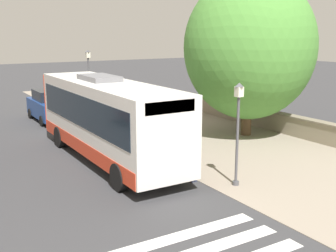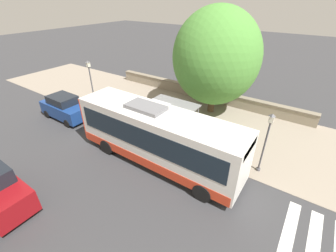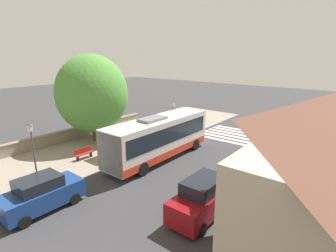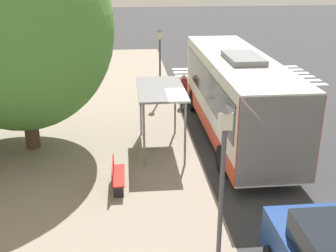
{
  "view_description": "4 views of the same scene",
  "coord_description": "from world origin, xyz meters",
  "px_view_note": "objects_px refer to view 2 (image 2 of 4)",
  "views": [
    {
      "loc": [
        8.74,
        18.74,
        5.45
      ],
      "look_at": [
        0.07,
        4.5,
        1.74
      ],
      "focal_mm": 45.0,
      "sensor_mm": 36.0,
      "label": 1
    },
    {
      "loc": [
        10.39,
        8.98,
        8.98
      ],
      "look_at": [
        1.01,
        2.52,
        2.26
      ],
      "focal_mm": 24.0,
      "sensor_mm": 36.0,
      "label": 2
    },
    {
      "loc": [
        15.01,
        -13.12,
        8.33
      ],
      "look_at": [
        1.79,
        3.4,
        2.56
      ],
      "focal_mm": 28.0,
      "sensor_mm": 36.0,
      "label": 3
    },
    {
      "loc": [
        -2.62,
        -13.86,
        6.85
      ],
      "look_at": [
        -1.08,
        1.68,
        0.81
      ],
      "focal_mm": 45.0,
      "sensor_mm": 36.0,
      "label": 4
    }
  ],
  "objects_px": {
    "bus": "(157,136)",
    "street_lamp_near": "(91,82)",
    "parked_car_behind_bus": "(65,107)",
    "pedestrian": "(236,161)",
    "bench": "(155,110)",
    "bus_shelter": "(175,108)",
    "shade_tree": "(216,57)",
    "street_lamp_far": "(266,139)"
  },
  "relations": [
    {
      "from": "bench",
      "to": "street_lamp_far",
      "type": "xyz_separation_m",
      "value": [
        2.16,
        9.3,
        1.77
      ]
    },
    {
      "from": "shade_tree",
      "to": "parked_car_behind_bus",
      "type": "relative_size",
      "value": 1.98
    },
    {
      "from": "bus_shelter",
      "to": "bench",
      "type": "xyz_separation_m",
      "value": [
        -1.53,
        -2.98,
        -1.61
      ]
    },
    {
      "from": "street_lamp_far",
      "to": "bus",
      "type": "bearing_deg",
      "value": -63.49
    },
    {
      "from": "bus",
      "to": "street_lamp_near",
      "type": "distance_m",
      "value": 9.2
    },
    {
      "from": "bench",
      "to": "street_lamp_far",
      "type": "bearing_deg",
      "value": 76.91
    },
    {
      "from": "bus",
      "to": "shade_tree",
      "type": "relative_size",
      "value": 1.22
    },
    {
      "from": "bus",
      "to": "parked_car_behind_bus",
      "type": "relative_size",
      "value": 2.41
    },
    {
      "from": "pedestrian",
      "to": "street_lamp_near",
      "type": "xyz_separation_m",
      "value": [
        -0.99,
        -13.08,
        1.64
      ]
    },
    {
      "from": "bench",
      "to": "street_lamp_near",
      "type": "distance_m",
      "value": 5.78
    },
    {
      "from": "bench",
      "to": "street_lamp_near",
      "type": "height_order",
      "value": "street_lamp_near"
    },
    {
      "from": "street_lamp_near",
      "to": "shade_tree",
      "type": "xyz_separation_m",
      "value": [
        -5.64,
        8.48,
        2.08
      ]
    },
    {
      "from": "bus_shelter",
      "to": "street_lamp_far",
      "type": "height_order",
      "value": "street_lamp_far"
    },
    {
      "from": "shade_tree",
      "to": "parked_car_behind_bus",
      "type": "bearing_deg",
      "value": -49.63
    },
    {
      "from": "pedestrian",
      "to": "street_lamp_near",
      "type": "distance_m",
      "value": 13.22
    },
    {
      "from": "bench",
      "to": "street_lamp_near",
      "type": "bearing_deg",
      "value": -64.93
    },
    {
      "from": "bus",
      "to": "street_lamp_near",
      "type": "height_order",
      "value": "street_lamp_near"
    },
    {
      "from": "street_lamp_near",
      "to": "shade_tree",
      "type": "distance_m",
      "value": 10.4
    },
    {
      "from": "pedestrian",
      "to": "bench",
      "type": "distance_m",
      "value": 8.85
    },
    {
      "from": "bench",
      "to": "shade_tree",
      "type": "bearing_deg",
      "value": 132.93
    },
    {
      "from": "parked_car_behind_bus",
      "to": "bench",
      "type": "bearing_deg",
      "value": 128.65
    },
    {
      "from": "bus_shelter",
      "to": "shade_tree",
      "type": "xyz_separation_m",
      "value": [
        -4.89,
        0.63,
        2.61
      ]
    },
    {
      "from": "bus",
      "to": "parked_car_behind_bus",
      "type": "xyz_separation_m",
      "value": [
        -0.25,
        -9.68,
        -0.93
      ]
    },
    {
      "from": "bus",
      "to": "pedestrian",
      "type": "distance_m",
      "value": 4.64
    },
    {
      "from": "bench",
      "to": "parked_car_behind_bus",
      "type": "xyz_separation_m",
      "value": [
        4.59,
        -5.74,
        0.47
      ]
    },
    {
      "from": "bus_shelter",
      "to": "bench",
      "type": "relative_size",
      "value": 2.2
    },
    {
      "from": "street_lamp_near",
      "to": "parked_car_behind_bus",
      "type": "height_order",
      "value": "street_lamp_near"
    },
    {
      "from": "shade_tree",
      "to": "parked_car_behind_bus",
      "type": "distance_m",
      "value": 12.84
    },
    {
      "from": "shade_tree",
      "to": "bus",
      "type": "bearing_deg",
      "value": 2.25
    },
    {
      "from": "pedestrian",
      "to": "street_lamp_near",
      "type": "bearing_deg",
      "value": -94.34
    },
    {
      "from": "street_lamp_far",
      "to": "street_lamp_near",
      "type": "bearing_deg",
      "value": -89.55
    },
    {
      "from": "bus_shelter",
      "to": "street_lamp_near",
      "type": "bearing_deg",
      "value": -84.54
    },
    {
      "from": "bus_shelter",
      "to": "street_lamp_far",
      "type": "distance_m",
      "value": 6.35
    },
    {
      "from": "bus",
      "to": "parked_car_behind_bus",
      "type": "distance_m",
      "value": 9.73
    },
    {
      "from": "bus",
      "to": "bus_shelter",
      "type": "relative_size",
      "value": 3.02
    },
    {
      "from": "bus",
      "to": "street_lamp_near",
      "type": "relative_size",
      "value": 2.34
    },
    {
      "from": "parked_car_behind_bus",
      "to": "bus",
      "type": "bearing_deg",
      "value": 88.55
    },
    {
      "from": "bus",
      "to": "bench",
      "type": "xyz_separation_m",
      "value": [
        -4.84,
        -3.94,
        -1.4
      ]
    },
    {
      "from": "bus_shelter",
      "to": "shade_tree",
      "type": "bearing_deg",
      "value": 172.63
    },
    {
      "from": "street_lamp_near",
      "to": "parked_car_behind_bus",
      "type": "xyz_separation_m",
      "value": [
        2.32,
        -0.88,
        -1.66
      ]
    },
    {
      "from": "bus_shelter",
      "to": "parked_car_behind_bus",
      "type": "height_order",
      "value": "bus_shelter"
    },
    {
      "from": "bus",
      "to": "pedestrian",
      "type": "relative_size",
      "value": 6.22
    }
  ]
}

